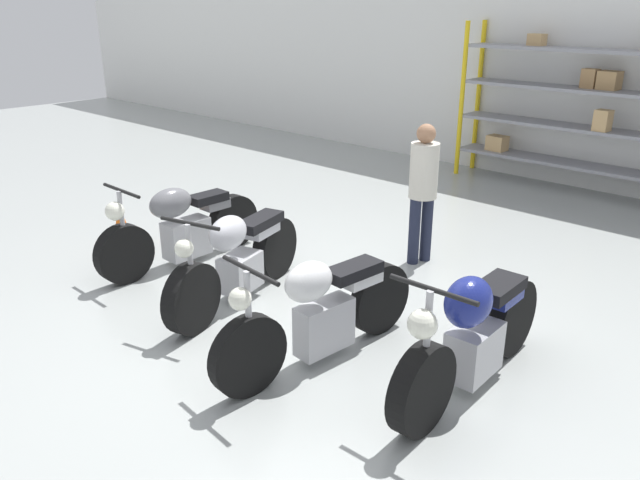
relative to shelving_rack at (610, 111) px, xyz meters
The scene contains 9 objects.
ground_plane 6.28m from the shelving_rack, 95.61° to the right, with size 30.00×30.00×0.00m, color #9EA3A0.
back_wall 0.84m from the shelving_rack, 148.90° to the left, with size 30.00×0.08×3.60m.
shelving_rack is the anchor object (origin of this frame).
motorcycle_grey 6.56m from the shelving_rack, 112.70° to the right, with size 0.69×2.15×1.04m.
motorcycle_silver 6.39m from the shelving_rack, 101.58° to the right, with size 0.83×2.07×1.06m.
motorcycle_white 6.52m from the shelving_rack, 89.13° to the right, with size 0.67×2.13×1.05m.
motorcycle_blue 6.15m from the shelving_rack, 78.34° to the right, with size 0.67×2.09×1.10m.
person_browsing 4.14m from the shelving_rack, 97.33° to the right, with size 0.40×0.40×1.62m.
traffic_cone 7.20m from the shelving_rack, 118.71° to the right, with size 0.32×0.32×0.55m.
Camera 1 is at (3.84, -3.71, 2.85)m, focal length 35.00 mm.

